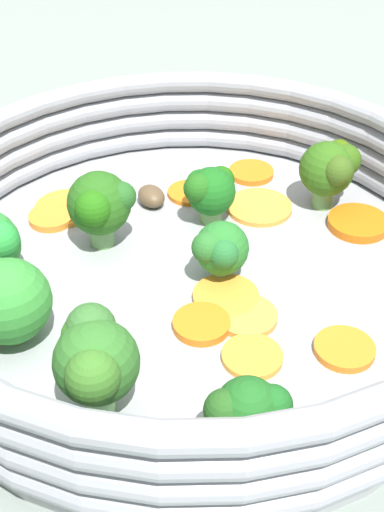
% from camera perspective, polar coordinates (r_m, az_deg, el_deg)
% --- Properties ---
extents(ground_plane, '(4.00, 4.00, 0.00)m').
position_cam_1_polar(ground_plane, '(0.44, 0.00, -3.06)').
color(ground_plane, gray).
extents(skillet, '(0.33, 0.33, 0.01)m').
position_cam_1_polar(skillet, '(0.44, 0.00, -2.33)').
color(skillet, '#939699').
rests_on(skillet, ground_plane).
extents(skillet_rim_wall, '(0.34, 0.34, 0.06)m').
position_cam_1_polar(skillet_rim_wall, '(0.41, 0.00, 1.69)').
color(skillet_rim_wall, '#93959F').
rests_on(skillet_rim_wall, skillet).
extents(carrot_slice_0, '(0.04, 0.04, 0.00)m').
position_cam_1_polar(carrot_slice_0, '(0.49, -11.17, 3.05)').
color(carrot_slice_0, orange).
rests_on(carrot_slice_0, skillet).
extents(carrot_slice_1, '(0.04, 0.04, 0.00)m').
position_cam_1_polar(carrot_slice_1, '(0.40, 0.76, -5.46)').
color(carrot_slice_1, orange).
rests_on(carrot_slice_1, skillet).
extents(carrot_slice_3, '(0.04, 0.04, 0.00)m').
position_cam_1_polar(carrot_slice_3, '(0.38, 4.84, -8.03)').
color(carrot_slice_3, orange).
rests_on(carrot_slice_3, skillet).
extents(carrot_slice_4, '(0.04, 0.04, 0.00)m').
position_cam_1_polar(carrot_slice_4, '(0.51, -0.20, 5.08)').
color(carrot_slice_4, orange).
rests_on(carrot_slice_4, skillet).
extents(carrot_slice_5, '(0.06, 0.06, 0.00)m').
position_cam_1_polar(carrot_slice_5, '(0.50, -9.98, 3.82)').
color(carrot_slice_5, orange).
rests_on(carrot_slice_5, skillet).
extents(carrot_slice_6, '(0.05, 0.05, 0.01)m').
position_cam_1_polar(carrot_slice_6, '(0.48, 13.15, 2.59)').
color(carrot_slice_6, '#D76110').
rests_on(carrot_slice_6, skillet).
extents(carrot_slice_7, '(0.05, 0.05, 0.00)m').
position_cam_1_polar(carrot_slice_7, '(0.49, 5.40, 3.92)').
color(carrot_slice_7, orange).
rests_on(carrot_slice_7, skillet).
extents(carrot_slice_8, '(0.04, 0.04, 0.00)m').
position_cam_1_polar(carrot_slice_8, '(0.39, 12.10, -7.27)').
color(carrot_slice_8, orange).
rests_on(carrot_slice_8, skillet).
extents(carrot_slice_9, '(0.05, 0.05, 0.00)m').
position_cam_1_polar(carrot_slice_9, '(0.41, 2.73, -3.27)').
color(carrot_slice_9, orange).
rests_on(carrot_slice_9, skillet).
extents(carrot_slice_10, '(0.04, 0.04, 0.00)m').
position_cam_1_polar(carrot_slice_10, '(0.40, 4.35, -4.81)').
color(carrot_slice_10, orange).
rests_on(carrot_slice_10, skillet).
extents(carrot_slice_11, '(0.04, 0.04, 0.00)m').
position_cam_1_polar(carrot_slice_11, '(0.53, 4.76, 6.68)').
color(carrot_slice_11, orange).
rests_on(carrot_slice_11, skillet).
extents(broccoli_floret_0, '(0.05, 0.04, 0.05)m').
position_cam_1_polar(broccoli_floret_0, '(0.44, -7.35, 4.08)').
color(broccoli_floret_0, '#649454').
rests_on(broccoli_floret_0, skillet).
extents(broccoli_floret_1, '(0.04, 0.04, 0.04)m').
position_cam_1_polar(broccoli_floret_1, '(0.47, 1.38, 5.31)').
color(broccoli_floret_1, '#5C8C4B').
rests_on(broccoli_floret_1, skillet).
extents(broccoli_floret_2, '(0.05, 0.04, 0.05)m').
position_cam_1_polar(broccoli_floret_2, '(0.34, -7.84, -8.12)').
color(broccoli_floret_2, '#7AB46C').
rests_on(broccoli_floret_2, skillet).
extents(broccoli_floret_4, '(0.04, 0.04, 0.05)m').
position_cam_1_polar(broccoli_floret_4, '(0.49, 11.05, 6.92)').
color(broccoli_floret_4, '#66954D').
rests_on(broccoli_floret_4, skillet).
extents(broccoli_floret_5, '(0.04, 0.03, 0.04)m').
position_cam_1_polar(broccoli_floret_5, '(0.42, 2.17, 0.61)').
color(broccoli_floret_5, '#85B566').
rests_on(broccoli_floret_5, skillet).
extents(broccoli_floret_6, '(0.05, 0.05, 0.05)m').
position_cam_1_polar(broccoli_floret_6, '(0.39, -14.88, -3.32)').
color(broccoli_floret_6, '#6D9456').
rests_on(broccoli_floret_6, skillet).
extents(broccoli_floret_7, '(0.03, 0.04, 0.04)m').
position_cam_1_polar(broccoli_floret_7, '(0.33, 4.47, -12.21)').
color(broccoli_floret_7, '#7DB16E').
rests_on(broccoli_floret_7, skillet).
extents(mushroom_piece_0, '(0.03, 0.03, 0.01)m').
position_cam_1_polar(mushroom_piece_0, '(0.49, -3.28, 4.80)').
color(mushroom_piece_0, brown).
rests_on(mushroom_piece_0, skillet).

